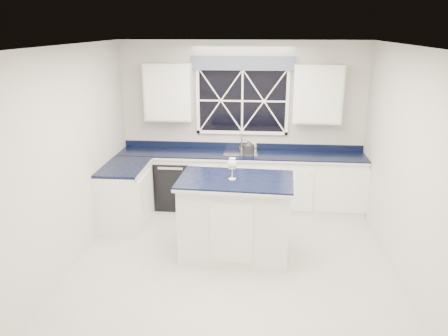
# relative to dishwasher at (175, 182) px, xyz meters

# --- Properties ---
(ground) EXTENTS (4.50, 4.50, 0.00)m
(ground) POSITION_rel_dishwasher_xyz_m (1.10, -1.95, -0.41)
(ground) COLOR #B4B3AF
(ground) RESTS_ON ground
(back_wall) EXTENTS (4.00, 0.10, 2.70)m
(back_wall) POSITION_rel_dishwasher_xyz_m (1.10, 0.30, 0.94)
(back_wall) COLOR beige
(back_wall) RESTS_ON ground
(base_cabinets) EXTENTS (3.99, 1.60, 0.90)m
(base_cabinets) POSITION_rel_dishwasher_xyz_m (0.77, -0.17, 0.04)
(base_cabinets) COLOR white
(base_cabinets) RESTS_ON ground
(countertop) EXTENTS (3.98, 0.64, 0.04)m
(countertop) POSITION_rel_dishwasher_xyz_m (1.10, 0.00, 0.51)
(countertop) COLOR black
(countertop) RESTS_ON base_cabinets
(dishwasher) EXTENTS (0.60, 0.58, 0.82)m
(dishwasher) POSITION_rel_dishwasher_xyz_m (0.00, 0.00, 0.00)
(dishwasher) COLOR black
(dishwasher) RESTS_ON ground
(window) EXTENTS (1.65, 0.09, 1.26)m
(window) POSITION_rel_dishwasher_xyz_m (1.10, 0.25, 1.42)
(window) COLOR black
(window) RESTS_ON ground
(upper_cabinets) EXTENTS (3.10, 0.34, 0.90)m
(upper_cabinets) POSITION_rel_dishwasher_xyz_m (1.10, 0.13, 1.49)
(upper_cabinets) COLOR white
(upper_cabinets) RESTS_ON ground
(faucet) EXTENTS (0.05, 0.20, 0.30)m
(faucet) POSITION_rel_dishwasher_xyz_m (1.10, 0.19, 0.69)
(faucet) COLOR #B4B4B6
(faucet) RESTS_ON countertop
(island) EXTENTS (1.48, 0.94, 1.07)m
(island) POSITION_rel_dishwasher_xyz_m (1.12, -1.61, 0.13)
(island) COLOR white
(island) RESTS_ON ground
(rug) EXTENTS (1.24, 0.91, 0.02)m
(rug) POSITION_rel_dishwasher_xyz_m (1.04, -0.60, -0.40)
(rug) COLOR #BBBBB6
(rug) RESTS_ON ground
(kettle) EXTENTS (0.30, 0.23, 0.22)m
(kettle) POSITION_rel_dishwasher_xyz_m (1.22, -0.02, 0.63)
(kettle) COLOR #313133
(kettle) RESTS_ON countertop
(wine_glass) EXTENTS (0.12, 0.12, 0.28)m
(wine_glass) POSITION_rel_dishwasher_xyz_m (1.07, -1.63, 0.85)
(wine_glass) COLOR silver
(wine_glass) RESTS_ON island
(soap_bottle) EXTENTS (0.09, 0.09, 0.19)m
(soap_bottle) POSITION_rel_dishwasher_xyz_m (1.30, 0.22, 0.63)
(soap_bottle) COLOR silver
(soap_bottle) RESTS_ON countertop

